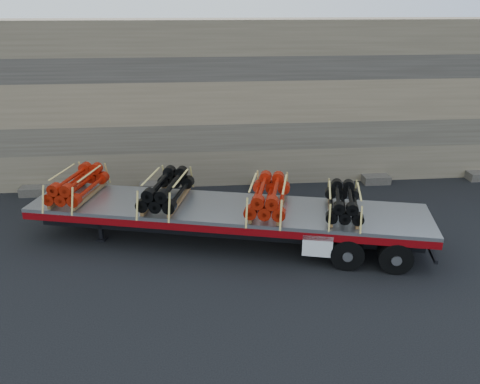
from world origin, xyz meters
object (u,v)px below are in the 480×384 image
at_px(bundle_front, 78,185).
at_px(bundle_midrear, 268,197).
at_px(trailer, 226,224).
at_px(bundle_midfront, 167,190).
at_px(bundle_rear, 343,203).

xyz_separation_m(bundle_front, bundle_midrear, (6.43, -1.65, 0.01)).
bearing_deg(bundle_front, trailer, 0.00).
relative_size(bundle_midfront, bundle_midrear, 1.01).
height_order(bundle_midfront, bundle_midrear, bundle_midfront).
bearing_deg(bundle_front, bundle_midrear, -0.00).
bearing_deg(bundle_rear, bundle_midrear, 180.00).
bearing_deg(bundle_rear, bundle_midfront, 180.00).
height_order(bundle_midfront, bundle_rear, bundle_midfront).
bearing_deg(bundle_midrear, bundle_rear, 0.00).
relative_size(bundle_front, bundle_midrear, 0.98).
bearing_deg(trailer, bundle_rear, -0.00).
xyz_separation_m(bundle_midfront, bundle_rear, (5.66, -1.46, -0.05)).
bearing_deg(bundle_rear, bundle_front, 180.00).
xyz_separation_m(trailer, bundle_midfront, (-1.97, 0.51, 1.11)).
bearing_deg(bundle_front, bundle_rear, 0.00).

